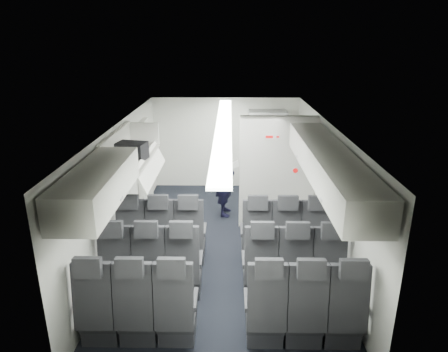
{
  "coord_description": "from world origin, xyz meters",
  "views": [
    {
      "loc": [
        0.09,
        -6.21,
        3.44
      ],
      "look_at": [
        0.0,
        0.4,
        1.15
      ],
      "focal_mm": 32.0,
      "sensor_mm": 36.0,
      "label": 1
    }
  ],
  "objects_px": {
    "seat_row_front": "(223,239)",
    "flight_attendant": "(225,177)",
    "carry_on_bag": "(132,151)",
    "seat_row_mid": "(222,270)",
    "seat_row_rear": "(221,313)",
    "boarding_door": "(145,166)",
    "galley_unit": "(266,152)"
  },
  "relations": [
    {
      "from": "seat_row_front",
      "to": "carry_on_bag",
      "type": "distance_m",
      "value": 1.99
    },
    {
      "from": "seat_row_front",
      "to": "seat_row_rear",
      "type": "xyz_separation_m",
      "value": [
        0.0,
        -1.8,
        0.0
      ]
    },
    {
      "from": "seat_row_mid",
      "to": "galley_unit",
      "type": "bearing_deg",
      "value": 77.12
    },
    {
      "from": "boarding_door",
      "to": "carry_on_bag",
      "type": "bearing_deg",
      "value": -82.75
    },
    {
      "from": "seat_row_front",
      "to": "flight_attendant",
      "type": "relative_size",
      "value": 2.11
    },
    {
      "from": "flight_attendant",
      "to": "carry_on_bag",
      "type": "xyz_separation_m",
      "value": [
        -1.4,
        -1.71,
        1.02
      ]
    },
    {
      "from": "seat_row_front",
      "to": "boarding_door",
      "type": "height_order",
      "value": "boarding_door"
    },
    {
      "from": "seat_row_rear",
      "to": "carry_on_bag",
      "type": "xyz_separation_m",
      "value": [
        -1.4,
        1.97,
        1.41
      ]
    },
    {
      "from": "seat_row_front",
      "to": "galley_unit",
      "type": "relative_size",
      "value": 1.75
    },
    {
      "from": "seat_row_rear",
      "to": "carry_on_bag",
      "type": "distance_m",
      "value": 2.8
    },
    {
      "from": "boarding_door",
      "to": "flight_attendant",
      "type": "bearing_deg",
      "value": -7.11
    },
    {
      "from": "seat_row_rear",
      "to": "flight_attendant",
      "type": "xyz_separation_m",
      "value": [
        0.01,
        3.68,
        0.39
      ]
    },
    {
      "from": "seat_row_front",
      "to": "galley_unit",
      "type": "bearing_deg",
      "value": 73.72
    },
    {
      "from": "flight_attendant",
      "to": "carry_on_bag",
      "type": "relative_size",
      "value": 3.62
    },
    {
      "from": "seat_row_front",
      "to": "seat_row_mid",
      "type": "relative_size",
      "value": 1.0
    },
    {
      "from": "seat_row_front",
      "to": "flight_attendant",
      "type": "distance_m",
      "value": 1.92
    },
    {
      "from": "carry_on_bag",
      "to": "seat_row_mid",
      "type": "bearing_deg",
      "value": -24.97
    },
    {
      "from": "galley_unit",
      "to": "carry_on_bag",
      "type": "distance_m",
      "value": 3.97
    },
    {
      "from": "galley_unit",
      "to": "carry_on_bag",
      "type": "bearing_deg",
      "value": -127.27
    },
    {
      "from": "seat_row_rear",
      "to": "galley_unit",
      "type": "xyz_separation_m",
      "value": [
        0.95,
        5.05,
        0.55
      ]
    },
    {
      "from": "boarding_door",
      "to": "seat_row_mid",
      "type": "bearing_deg",
      "value": -61.23
    },
    {
      "from": "boarding_door",
      "to": "flight_attendant",
      "type": "height_order",
      "value": "boarding_door"
    },
    {
      "from": "boarding_door",
      "to": "carry_on_bag",
      "type": "distance_m",
      "value": 2.11
    },
    {
      "from": "flight_attendant",
      "to": "galley_unit",
      "type": "bearing_deg",
      "value": -32.97
    },
    {
      "from": "seat_row_rear",
      "to": "boarding_door",
      "type": "distance_m",
      "value": 4.25
    },
    {
      "from": "boarding_door",
      "to": "carry_on_bag",
      "type": "relative_size",
      "value": 4.26
    },
    {
      "from": "boarding_door",
      "to": "flight_attendant",
      "type": "xyz_separation_m",
      "value": [
        1.65,
        -0.21,
        -0.16
      ]
    },
    {
      "from": "galley_unit",
      "to": "boarding_door",
      "type": "bearing_deg",
      "value": -155.72
    },
    {
      "from": "seat_row_mid",
      "to": "seat_row_rear",
      "type": "relative_size",
      "value": 1.0
    },
    {
      "from": "seat_row_mid",
      "to": "carry_on_bag",
      "type": "distance_m",
      "value": 2.25
    },
    {
      "from": "carry_on_bag",
      "to": "boarding_door",
      "type": "bearing_deg",
      "value": 109.78
    },
    {
      "from": "seat_row_front",
      "to": "seat_row_rear",
      "type": "relative_size",
      "value": 1.0
    }
  ]
}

